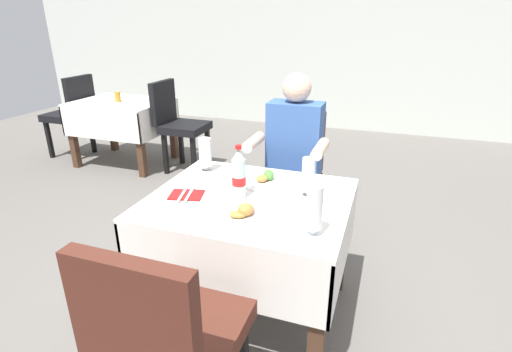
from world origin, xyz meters
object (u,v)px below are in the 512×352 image
at_px(main_dining_table, 250,226).
at_px(beer_glass_right, 314,210).
at_px(background_chair_right, 177,121).
at_px(background_table_tumbler, 118,97).
at_px(plate_far_diner, 263,180).
at_px(napkin_cutlery_set, 186,195).
at_px(chair_far_diner_seat, 289,172).
at_px(beer_glass_left, 205,154).
at_px(cola_bottle_primary, 239,175).
at_px(background_chair_left, 72,111).
at_px(background_dining_table, 122,117).
at_px(seated_diner_far, 292,157).
at_px(beer_glass_middle, 308,177).
at_px(plate_near_camera, 245,213).
at_px(chair_near_camera_side, 168,337).

height_order(main_dining_table, beer_glass_right, beer_glass_right).
distance_m(background_chair_right, background_table_tumbler, 0.74).
height_order(plate_far_diner, napkin_cutlery_set, plate_far_diner).
distance_m(chair_far_diner_seat, beer_glass_left, 0.73).
bearing_deg(cola_bottle_primary, background_chair_left, 146.57).
bearing_deg(beer_glass_left, background_dining_table, 138.71).
distance_m(seated_diner_far, napkin_cutlery_set, 0.89).
relative_size(plate_far_diner, cola_bottle_primary, 0.83).
distance_m(plate_far_diner, background_chair_left, 3.40).
bearing_deg(main_dining_table, beer_glass_right, -34.95).
distance_m(main_dining_table, cola_bottle_primary, 0.30).
xyz_separation_m(beer_glass_middle, beer_glass_right, (0.11, -0.38, 0.01)).
distance_m(napkin_cutlery_set, background_dining_table, 2.76).
relative_size(chair_far_diner_seat, beer_glass_left, 4.73).
xyz_separation_m(plate_near_camera, napkin_cutlery_set, (-0.37, 0.12, -0.02)).
xyz_separation_m(plate_far_diner, napkin_cutlery_set, (-0.33, -0.29, -0.01)).
height_order(plate_far_diner, background_table_tumbler, background_table_tumbler).
bearing_deg(background_table_tumbler, napkin_cutlery_set, -45.44).
bearing_deg(background_chair_right, beer_glass_right, -48.55).
bearing_deg(chair_far_diner_seat, beer_glass_left, -123.73).
relative_size(plate_near_camera, background_dining_table, 0.22).
distance_m(chair_far_diner_seat, background_chair_right, 1.86).
distance_m(main_dining_table, beer_glass_middle, 0.41).
height_order(napkin_cutlery_set, background_chair_right, background_chair_right).
distance_m(main_dining_table, beer_glass_left, 0.54).
bearing_deg(main_dining_table, chair_far_diner_seat, 90.00).
bearing_deg(background_chair_left, seated_diner_far, -21.43).
xyz_separation_m(beer_glass_middle, cola_bottle_primary, (-0.33, -0.13, 0.02)).
height_order(cola_bottle_primary, napkin_cutlery_set, cola_bottle_primary).
xyz_separation_m(beer_glass_left, background_chair_left, (-2.56, 1.63, -0.27)).
relative_size(chair_near_camera_side, background_table_tumbler, 8.82).
bearing_deg(napkin_cutlery_set, seated_diner_far, 65.88).
relative_size(seated_diner_far, plate_near_camera, 5.69).
bearing_deg(chair_near_camera_side, napkin_cutlery_set, 113.35).
bearing_deg(beer_glass_right, plate_near_camera, 169.97).
distance_m(main_dining_table, chair_far_diner_seat, 0.83).
bearing_deg(background_dining_table, napkin_cutlery_set, -45.99).
height_order(chair_near_camera_side, background_dining_table, chair_near_camera_side).
xyz_separation_m(chair_near_camera_side, plate_far_diner, (0.01, 1.03, 0.19)).
bearing_deg(seated_diner_far, plate_far_diner, -94.03).
height_order(chair_far_diner_seat, plate_far_diner, chair_far_diner_seat).
bearing_deg(chair_near_camera_side, seated_diner_far, 88.38).
bearing_deg(beer_glass_left, background_chair_right, 125.11).
bearing_deg(plate_near_camera, seated_diner_far, 90.62).
distance_m(chair_near_camera_side, plate_far_diner, 1.04).
height_order(cola_bottle_primary, background_chair_right, cola_bottle_primary).
xyz_separation_m(plate_near_camera, background_dining_table, (-2.28, 2.10, -0.20)).
bearing_deg(seated_diner_far, beer_glass_middle, -68.87).
relative_size(beer_glass_left, background_table_tumbler, 1.86).
height_order(seated_diner_far, plate_near_camera, seated_diner_far).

